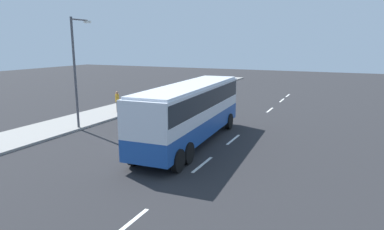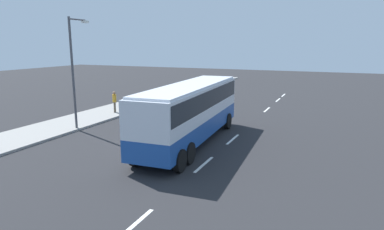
% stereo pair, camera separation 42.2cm
% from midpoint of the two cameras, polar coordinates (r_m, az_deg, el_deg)
% --- Properties ---
extents(ground_plane, '(120.00, 120.00, 0.00)m').
position_cam_midpoint_polar(ground_plane, '(20.10, -4.35, -5.06)').
color(ground_plane, '#28282B').
extents(sidewalk_curb, '(80.00, 4.00, 0.15)m').
position_cam_midpoint_polar(sidewalk_curb, '(25.64, -23.00, -2.08)').
color(sidewalk_curb, gray).
rests_on(sidewalk_curb, ground_plane).
extents(lane_centreline, '(44.37, 0.16, 0.01)m').
position_cam_midpoint_polar(lane_centreline, '(20.61, 5.69, -4.64)').
color(lane_centreline, white).
rests_on(lane_centreline, ground_plane).
extents(coach_bus, '(11.67, 3.17, 3.56)m').
position_cam_midpoint_polar(coach_bus, '(19.90, -0.77, 1.33)').
color(coach_bus, '#1E4C9E').
rests_on(coach_bus, ground_plane).
extents(pedestrian_at_crossing, '(0.32, 0.32, 1.78)m').
position_cam_midpoint_polar(pedestrian_at_crossing, '(29.32, -13.37, 2.44)').
color(pedestrian_at_crossing, brown).
rests_on(pedestrian_at_crossing, sidewalk_curb).
extents(street_lamp, '(1.87, 0.24, 7.46)m').
position_cam_midpoint_polar(street_lamp, '(24.36, -19.76, 7.85)').
color(street_lamp, '#47474C').
rests_on(street_lamp, sidewalk_curb).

